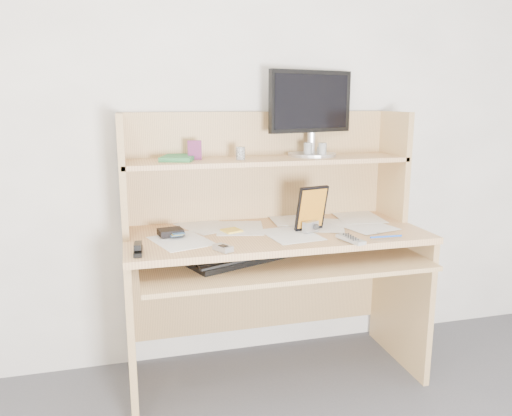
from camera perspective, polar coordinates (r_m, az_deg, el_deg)
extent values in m
cube|color=white|center=(2.59, 0.26, 9.86)|extent=(3.60, 0.04, 2.50)
cube|color=tan|center=(2.36, 2.26, -3.04)|extent=(1.40, 0.60, 0.03)
cube|color=tan|center=(2.40, -14.11, -12.74)|extent=(0.03, 0.56, 0.72)
cube|color=tan|center=(2.75, 16.16, -9.52)|extent=(0.03, 0.56, 0.72)
cube|color=tan|center=(2.75, 0.44, -9.54)|extent=(1.34, 0.02, 0.41)
cube|color=tan|center=(2.28, 3.12, -6.11)|extent=(1.28, 0.55, 0.02)
cube|color=tan|center=(2.58, 0.43, 4.83)|extent=(1.40, 0.02, 0.55)
cube|color=tan|center=(2.35, -15.00, 3.70)|extent=(0.03, 0.30, 0.55)
cube|color=tan|center=(2.71, 15.38, 4.77)|extent=(0.03, 0.30, 0.55)
cube|color=tan|center=(2.44, 1.29, 5.47)|extent=(1.38, 0.30, 0.02)
cube|color=white|center=(2.36, 2.26, -2.62)|extent=(1.32, 0.54, 0.01)
cube|color=black|center=(2.25, -1.48, -5.73)|extent=(0.53, 0.35, 0.02)
cube|color=black|center=(2.25, -1.49, -5.31)|extent=(0.49, 0.33, 0.01)
cube|color=gray|center=(2.21, 10.76, -3.53)|extent=(0.08, 0.16, 0.02)
cube|color=#A7A7A9|center=(2.05, -3.81, -4.47)|extent=(0.08, 0.10, 0.02)
cube|color=black|center=(2.07, -13.34, -4.44)|extent=(0.04, 0.13, 0.04)
cube|color=black|center=(2.30, -9.74, -2.72)|extent=(0.12, 0.10, 0.03)
cube|color=yellow|center=(2.35, -2.81, -2.60)|extent=(0.10, 0.10, 0.01)
cube|color=#A3A3A5|center=(2.34, 6.23, -2.11)|extent=(0.09, 0.06, 0.05)
cube|color=black|center=(2.34, 6.37, -0.02)|extent=(0.15, 0.05, 0.21)
cylinder|color=blue|center=(2.31, 14.64, -3.18)|extent=(0.15, 0.02, 0.01)
cube|color=maroon|center=(2.38, -7.02, 6.58)|extent=(0.07, 0.03, 0.09)
cube|color=#317C47|center=(2.39, -8.81, 5.69)|extent=(0.20, 0.24, 0.02)
cylinder|color=black|center=(2.37, -1.78, 6.27)|extent=(0.05, 0.05, 0.06)
cylinder|color=white|center=(2.49, 5.98, 6.63)|extent=(0.05, 0.05, 0.07)
cylinder|color=black|center=(2.50, 7.41, 6.36)|extent=(0.04, 0.04, 0.05)
cylinder|color=white|center=(2.48, 7.60, 6.57)|extent=(0.05, 0.05, 0.07)
cylinder|color=silver|center=(2.55, 6.41, 6.11)|extent=(0.24, 0.24, 0.02)
cylinder|color=silver|center=(2.55, 6.36, 7.43)|extent=(0.04, 0.04, 0.10)
cube|color=black|center=(2.56, 6.30, 12.00)|extent=(0.48, 0.17, 0.30)
cube|color=black|center=(2.55, 6.44, 11.99)|extent=(0.43, 0.13, 0.26)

